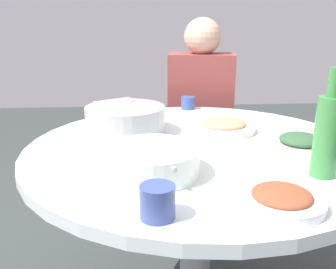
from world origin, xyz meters
The scene contains 11 objects.
round_dining_table centered at (0.00, 0.00, 0.65)m, with size 1.13×1.13×0.78m.
rice_bowl centered at (-0.16, -0.24, 0.83)m, with size 0.29×0.29×0.11m.
soup_bowl centered at (0.22, -0.16, 0.81)m, with size 0.26×0.25×0.07m.
dish_greens centered at (0.05, 0.33, 0.79)m, with size 0.20×0.20×0.05m.
dish_shrimp centered at (-0.16, 0.12, 0.79)m, with size 0.24×0.24×0.05m.
dish_stirfry centered at (0.42, 0.13, 0.79)m, with size 0.19×0.19×0.04m.
green_bottle centered at (0.27, 0.29, 0.89)m, with size 0.07×0.07×0.29m.
tea_cup_near centered at (0.46, -0.15, 0.81)m, with size 0.07×0.07×0.07m, color #3D4F93.
tea_cup_far centered at (-0.52, 0.03, 0.80)m, with size 0.06×0.06×0.06m, color #365092.
stool_for_diner_right centered at (-0.78, 0.13, 0.21)m, with size 0.37×0.37×0.43m, color brown.
diner_right centered at (-0.78, 0.13, 0.74)m, with size 0.39×0.37×0.76m.
Camera 1 is at (1.15, -0.18, 1.17)m, focal length 39.43 mm.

